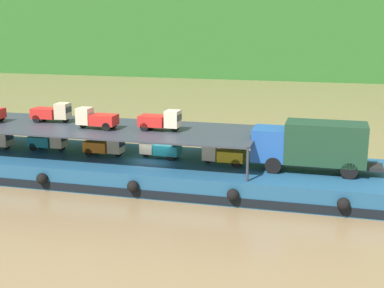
{
  "coord_description": "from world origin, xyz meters",
  "views": [
    {
      "loc": [
        10.98,
        -31.94,
        10.68
      ],
      "look_at": [
        2.65,
        0.0,
        2.7
      ],
      "focal_mm": 48.58,
      "sensor_mm": 36.0,
      "label": 1
    }
  ],
  "objects_px": {
    "mini_truck_lower_aft": "(48,141)",
    "mini_truck_lower_mid": "(105,146)",
    "mini_truck_upper_mid": "(52,112)",
    "mini_truck_upper_fore": "(96,119)",
    "mini_truck_lower_fore": "(160,148)",
    "mini_truck_upper_bow": "(161,120)",
    "cargo_barge": "(154,170)",
    "covered_lorry": "(312,145)",
    "mini_truck_lower_bow": "(223,154)"
  },
  "relations": [
    {
      "from": "cargo_barge",
      "to": "mini_truck_upper_mid",
      "type": "height_order",
      "value": "mini_truck_upper_mid"
    },
    {
      "from": "cargo_barge",
      "to": "mini_truck_lower_bow",
      "type": "xyz_separation_m",
      "value": [
        4.75,
        -0.09,
        1.44
      ]
    },
    {
      "from": "mini_truck_lower_fore",
      "to": "mini_truck_upper_mid",
      "type": "height_order",
      "value": "mini_truck_upper_mid"
    },
    {
      "from": "covered_lorry",
      "to": "mini_truck_lower_fore",
      "type": "bearing_deg",
      "value": 175.92
    },
    {
      "from": "mini_truck_lower_mid",
      "to": "mini_truck_lower_fore",
      "type": "distance_m",
      "value": 3.84
    },
    {
      "from": "mini_truck_lower_bow",
      "to": "mini_truck_upper_fore",
      "type": "bearing_deg",
      "value": -177.02
    },
    {
      "from": "covered_lorry",
      "to": "mini_truck_lower_fore",
      "type": "relative_size",
      "value": 2.83
    },
    {
      "from": "mini_truck_lower_fore",
      "to": "mini_truck_lower_bow",
      "type": "bearing_deg",
      "value": -6.77
    },
    {
      "from": "cargo_barge",
      "to": "mini_truck_lower_mid",
      "type": "relative_size",
      "value": 11.01
    },
    {
      "from": "mini_truck_upper_fore",
      "to": "mini_truck_upper_bow",
      "type": "height_order",
      "value": "same"
    },
    {
      "from": "covered_lorry",
      "to": "mini_truck_upper_bow",
      "type": "height_order",
      "value": "mini_truck_upper_bow"
    },
    {
      "from": "mini_truck_lower_aft",
      "to": "mini_truck_lower_mid",
      "type": "xyz_separation_m",
      "value": [
        4.56,
        -0.45,
        0.0
      ]
    },
    {
      "from": "mini_truck_lower_mid",
      "to": "mini_truck_upper_mid",
      "type": "bearing_deg",
      "value": 169.9
    },
    {
      "from": "cargo_barge",
      "to": "mini_truck_lower_mid",
      "type": "distance_m",
      "value": 3.83
    },
    {
      "from": "mini_truck_upper_bow",
      "to": "covered_lorry",
      "type": "bearing_deg",
      "value": -1.5
    },
    {
      "from": "cargo_barge",
      "to": "mini_truck_upper_bow",
      "type": "height_order",
      "value": "mini_truck_upper_bow"
    },
    {
      "from": "mini_truck_lower_aft",
      "to": "mini_truck_upper_fore",
      "type": "relative_size",
      "value": 1.0
    },
    {
      "from": "mini_truck_lower_aft",
      "to": "mini_truck_upper_mid",
      "type": "height_order",
      "value": "mini_truck_upper_mid"
    },
    {
      "from": "mini_truck_lower_aft",
      "to": "mini_truck_lower_mid",
      "type": "height_order",
      "value": "same"
    },
    {
      "from": "mini_truck_lower_aft",
      "to": "mini_truck_upper_bow",
      "type": "bearing_deg",
      "value": -3.37
    },
    {
      "from": "mini_truck_lower_fore",
      "to": "mini_truck_upper_mid",
      "type": "relative_size",
      "value": 1.0
    },
    {
      "from": "mini_truck_lower_aft",
      "to": "mini_truck_upper_mid",
      "type": "distance_m",
      "value": 2.04
    },
    {
      "from": "mini_truck_upper_fore",
      "to": "mini_truck_upper_mid",
      "type": "bearing_deg",
      "value": 161.51
    },
    {
      "from": "cargo_barge",
      "to": "mini_truck_lower_mid",
      "type": "xyz_separation_m",
      "value": [
        -3.55,
        0.05,
        1.44
      ]
    },
    {
      "from": "mini_truck_lower_aft",
      "to": "mini_truck_lower_bow",
      "type": "bearing_deg",
      "value": -2.59
    },
    {
      "from": "mini_truck_lower_mid",
      "to": "mini_truck_upper_bow",
      "type": "relative_size",
      "value": 1.0
    },
    {
      "from": "mini_truck_lower_bow",
      "to": "mini_truck_upper_bow",
      "type": "xyz_separation_m",
      "value": [
        -4.22,
        0.07,
        2.0
      ]
    },
    {
      "from": "mini_truck_lower_mid",
      "to": "mini_truck_lower_bow",
      "type": "xyz_separation_m",
      "value": [
        8.3,
        -0.13,
        0.0
      ]
    },
    {
      "from": "mini_truck_upper_fore",
      "to": "mini_truck_lower_aft",
      "type": "bearing_deg",
      "value": 166.49
    },
    {
      "from": "mini_truck_lower_aft",
      "to": "mini_truck_upper_bow",
      "type": "height_order",
      "value": "mini_truck_upper_bow"
    },
    {
      "from": "cargo_barge",
      "to": "mini_truck_lower_fore",
      "type": "xyz_separation_m",
      "value": [
        0.27,
        0.45,
        1.44
      ]
    },
    {
      "from": "mini_truck_upper_fore",
      "to": "mini_truck_lower_mid",
      "type": "bearing_deg",
      "value": 63.7
    },
    {
      "from": "covered_lorry",
      "to": "mini_truck_upper_fore",
      "type": "height_order",
      "value": "mini_truck_upper_fore"
    },
    {
      "from": "cargo_barge",
      "to": "mini_truck_lower_aft",
      "type": "xyz_separation_m",
      "value": [
        -8.11,
        0.5,
        1.44
      ]
    },
    {
      "from": "mini_truck_lower_bow",
      "to": "covered_lorry",
      "type": "bearing_deg",
      "value": -1.9
    },
    {
      "from": "cargo_barge",
      "to": "mini_truck_lower_aft",
      "type": "bearing_deg",
      "value": 176.5
    },
    {
      "from": "cargo_barge",
      "to": "mini_truck_lower_aft",
      "type": "distance_m",
      "value": 8.25
    },
    {
      "from": "mini_truck_upper_mid",
      "to": "mini_truck_upper_fore",
      "type": "relative_size",
      "value": 1.01
    },
    {
      "from": "covered_lorry",
      "to": "mini_truck_upper_mid",
      "type": "relative_size",
      "value": 2.83
    },
    {
      "from": "mini_truck_upper_bow",
      "to": "mini_truck_lower_fore",
      "type": "bearing_deg",
      "value": 118.91
    },
    {
      "from": "mini_truck_lower_bow",
      "to": "mini_truck_upper_fore",
      "type": "relative_size",
      "value": 1.01
    },
    {
      "from": "mini_truck_lower_mid",
      "to": "mini_truck_upper_fore",
      "type": "height_order",
      "value": "mini_truck_upper_fore"
    },
    {
      "from": "covered_lorry",
      "to": "mini_truck_lower_bow",
      "type": "height_order",
      "value": "covered_lorry"
    },
    {
      "from": "mini_truck_upper_fore",
      "to": "mini_truck_lower_bow",
      "type": "bearing_deg",
      "value": 2.98
    },
    {
      "from": "mini_truck_lower_bow",
      "to": "mini_truck_upper_bow",
      "type": "distance_m",
      "value": 4.67
    },
    {
      "from": "mini_truck_lower_mid",
      "to": "mini_truck_lower_bow",
      "type": "distance_m",
      "value": 8.3
    },
    {
      "from": "mini_truck_lower_fore",
      "to": "mini_truck_upper_bow",
      "type": "xyz_separation_m",
      "value": [
        0.25,
        -0.46,
        2.0
      ]
    },
    {
      "from": "mini_truck_upper_bow",
      "to": "mini_truck_lower_bow",
      "type": "bearing_deg",
      "value": -0.98
    },
    {
      "from": "mini_truck_lower_aft",
      "to": "mini_truck_lower_mid",
      "type": "bearing_deg",
      "value": -5.59
    },
    {
      "from": "mini_truck_upper_fore",
      "to": "mini_truck_upper_bow",
      "type": "xyz_separation_m",
      "value": [
        4.36,
        0.52,
        0.0
      ]
    }
  ]
}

